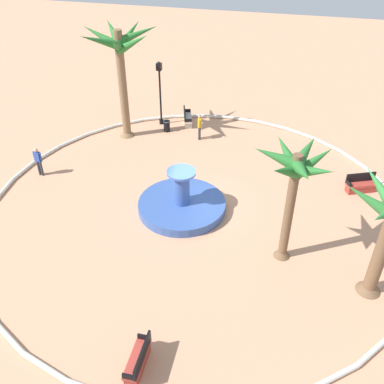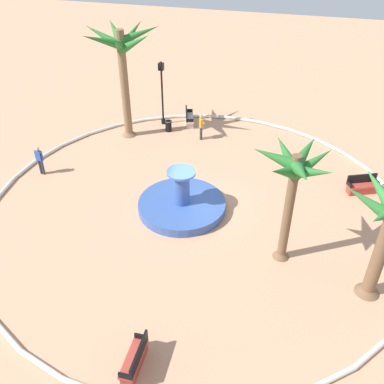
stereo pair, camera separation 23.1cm
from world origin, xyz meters
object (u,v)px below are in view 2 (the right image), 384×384
bench_east (135,360)px  person_cyclist_photo (40,159)px  lamppost (162,88)px  person_cyclist_helmet (201,126)px  bench_north (189,119)px  palm_tree_mid_plaza (122,55)px  fountain (182,204)px  trash_bin (169,126)px  bench_west (362,187)px  palm_tree_near_fountain (294,176)px

bench_east → person_cyclist_photo: 13.43m
lamppost → person_cyclist_helmet: size_ratio=2.57×
bench_north → lamppost: bearing=12.7°
bench_east → palm_tree_mid_plaza: bearing=-68.3°
fountain → person_cyclist_photo: fountain is taller
palm_tree_mid_plaza → trash_bin: (-2.29, -1.10, -4.75)m
lamppost → trash_bin: (-0.65, 0.94, -2.11)m
bench_west → bench_north: (10.68, -5.39, 0.00)m
bench_north → person_cyclist_helmet: (-1.24, 1.84, 0.58)m
lamppost → person_cyclist_photo: size_ratio=2.53×
lamppost → person_cyclist_photo: 8.99m
bench_north → lamppost: 2.76m
lamppost → fountain: bearing=113.0°
fountain → bench_north: fountain is taller
fountain → palm_tree_mid_plaza: 9.80m
bench_north → palm_tree_near_fountain: bearing=122.2°
bench_west → bench_north: bearing=-26.8°
lamppost → trash_bin: size_ratio=5.85×
bench_west → bench_north: same height
bench_north → person_cyclist_helmet: size_ratio=1.01×
palm_tree_near_fountain → person_cyclist_helmet: palm_tree_near_fountain is taller
bench_west → trash_bin: 12.40m
bench_east → bench_west: bearing=-122.6°
palm_tree_mid_plaza → bench_east: 17.18m
palm_tree_near_fountain → bench_west: (-3.61, -5.85, -3.83)m
palm_tree_mid_plaza → trash_bin: bearing=-154.3°
lamppost → bench_west: bearing=158.0°
trash_bin → person_cyclist_photo: bearing=51.1°
palm_tree_mid_plaza → trash_bin: 5.38m
palm_tree_mid_plaza → person_cyclist_photo: 7.53m
fountain → lamppost: size_ratio=1.01×
person_cyclist_helmet → person_cyclist_photo: person_cyclist_photo is taller
person_cyclist_photo → bench_east: bearing=132.8°
fountain → bench_east: (-0.77, 8.67, 0.03)m
palm_tree_mid_plaza → trash_bin: size_ratio=9.39×
palm_tree_mid_plaza → bench_west: bearing=168.1°
fountain → person_cyclist_helmet: (0.76, -7.25, 0.61)m
trash_bin → person_cyclist_helmet: person_cyclist_helmet is taller
bench_east → bench_west: (-7.90, -12.37, 0.00)m
palm_tree_near_fountain → bench_east: bearing=56.7°
bench_north → person_cyclist_photo: size_ratio=0.99×
palm_tree_mid_plaza → lamppost: palm_tree_mid_plaza is taller
person_cyclist_helmet → person_cyclist_photo: size_ratio=0.99×
person_cyclist_photo → palm_tree_mid_plaza: bearing=-118.8°
fountain → lamppost: (3.69, -8.71, 2.18)m
lamppost → bench_north: bearing=-167.3°
palm_tree_mid_plaza → trash_bin: palm_tree_mid_plaza is taller
bench_north → person_cyclist_helmet: 2.30m
bench_west → trash_bin: (11.71, -4.06, 0.04)m
person_cyclist_photo → palm_tree_near_fountain: bearing=166.1°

